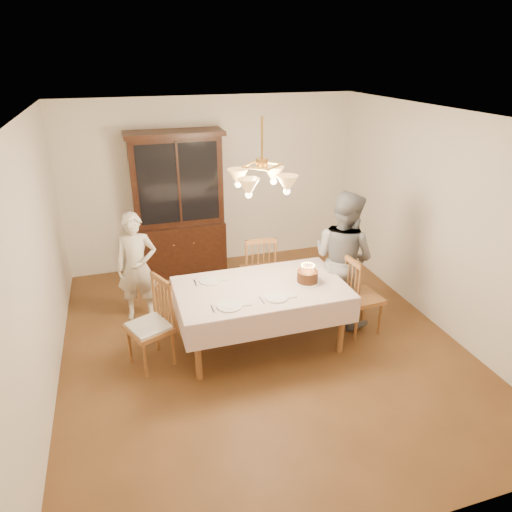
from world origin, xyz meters
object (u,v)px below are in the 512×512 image
object	(u,v)px
dining_table	(261,293)
birthday_cake	(307,277)
china_hutch	(179,207)
chair_far_side	(258,272)
elderly_woman	(137,267)

from	to	relation	value
dining_table	birthday_cake	distance (m)	0.56
china_hutch	chair_far_side	distance (m)	1.65
dining_table	elderly_woman	size ratio (longest dim) A/B	1.34
elderly_woman	birthday_cake	bearing A→B (deg)	-22.27
dining_table	chair_far_side	size ratio (longest dim) A/B	1.90
china_hutch	birthday_cake	size ratio (longest dim) A/B	7.20
chair_far_side	elderly_woman	bearing A→B (deg)	177.13
chair_far_side	elderly_woman	distance (m)	1.59
dining_table	birthday_cake	xyz separation A→B (m)	(0.53, -0.05, 0.14)
dining_table	elderly_woman	xyz separation A→B (m)	(-1.30, 1.04, 0.02)
china_hutch	elderly_woman	xyz separation A→B (m)	(-0.73, -1.21, -0.33)
elderly_woman	china_hutch	bearing A→B (deg)	67.63
chair_far_side	birthday_cake	distance (m)	1.12
chair_far_side	birthday_cake	size ratio (longest dim) A/B	3.33
china_hutch	elderly_woman	size ratio (longest dim) A/B	1.53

